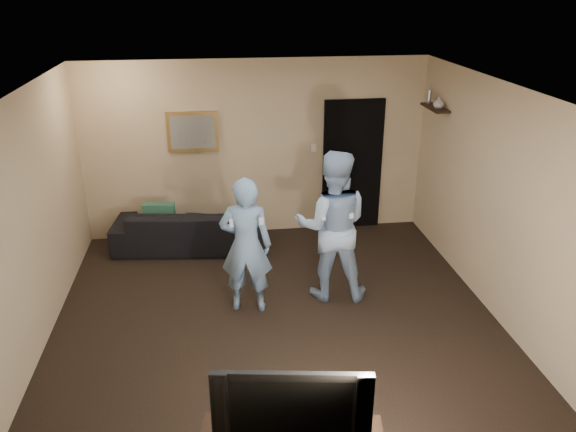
{
  "coord_description": "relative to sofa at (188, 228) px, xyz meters",
  "views": [
    {
      "loc": [
        -0.61,
        -5.43,
        3.6
      ],
      "look_at": [
        0.17,
        0.3,
        1.15
      ],
      "focal_mm": 35.0,
      "sensor_mm": 36.0,
      "label": 1
    }
  ],
  "objects": [
    {
      "name": "ground",
      "position": [
        1.04,
        -2.03,
        -0.3
      ],
      "size": [
        5.0,
        5.0,
        0.0
      ],
      "primitive_type": "plane",
      "color": "black",
      "rests_on": "ground"
    },
    {
      "name": "ceiling",
      "position": [
        1.04,
        -2.03,
        2.3
      ],
      "size": [
        5.0,
        5.0,
        0.04
      ],
      "primitive_type": "cube",
      "color": "silver",
      "rests_on": "wall_back"
    },
    {
      "name": "wall_back",
      "position": [
        1.04,
        0.47,
        1.0
      ],
      "size": [
        5.0,
        0.04,
        2.6
      ],
      "primitive_type": "cube",
      "color": "tan",
      "rests_on": "ground"
    },
    {
      "name": "wall_front",
      "position": [
        1.04,
        -4.53,
        1.0
      ],
      "size": [
        5.0,
        0.04,
        2.6
      ],
      "primitive_type": "cube",
      "color": "tan",
      "rests_on": "ground"
    },
    {
      "name": "wall_left",
      "position": [
        -1.46,
        -2.03,
        1.0
      ],
      "size": [
        0.04,
        5.0,
        2.6
      ],
      "primitive_type": "cube",
      "color": "tan",
      "rests_on": "ground"
    },
    {
      "name": "wall_right",
      "position": [
        3.54,
        -2.03,
        1.0
      ],
      "size": [
        0.04,
        5.0,
        2.6
      ],
      "primitive_type": "cube",
      "color": "tan",
      "rests_on": "ground"
    },
    {
      "name": "sofa",
      "position": [
        0.0,
        0.0,
        0.0
      ],
      "size": [
        2.15,
        1.04,
        0.61
      ],
      "primitive_type": "imported",
      "rotation": [
        0.0,
        0.0,
        3.03
      ],
      "color": "black",
      "rests_on": "ground"
    },
    {
      "name": "throw_pillow",
      "position": [
        -0.38,
        0.0,
        0.18
      ],
      "size": [
        0.45,
        0.18,
        0.44
      ],
      "primitive_type": "cube",
      "rotation": [
        0.0,
        0.0,
        -0.1
      ],
      "color": "#184A3A",
      "rests_on": "sofa"
    },
    {
      "name": "painting_frame",
      "position": [
        0.14,
        0.44,
        1.3
      ],
      "size": [
        0.72,
        0.05,
        0.57
      ],
      "primitive_type": "cube",
      "color": "olive",
      "rests_on": "wall_back"
    },
    {
      "name": "painting_canvas",
      "position": [
        0.14,
        0.41,
        1.3
      ],
      "size": [
        0.62,
        0.01,
        0.47
      ],
      "primitive_type": "cube",
      "color": "slate",
      "rests_on": "painting_frame"
    },
    {
      "name": "doorway",
      "position": [
        2.49,
        0.44,
        0.7
      ],
      "size": [
        0.9,
        0.06,
        2.0
      ],
      "primitive_type": "cube",
      "color": "black",
      "rests_on": "ground"
    },
    {
      "name": "light_switch",
      "position": [
        1.89,
        0.44,
        1.0
      ],
      "size": [
        0.08,
        0.02,
        0.12
      ],
      "primitive_type": "cube",
      "color": "silver",
      "rests_on": "wall_back"
    },
    {
      "name": "wall_shelf",
      "position": [
        3.43,
        -0.23,
        1.69
      ],
      "size": [
        0.2,
        0.6,
        0.03
      ],
      "primitive_type": "cube",
      "color": "black",
      "rests_on": "wall_right"
    },
    {
      "name": "shelf_vase",
      "position": [
        3.43,
        -0.34,
        1.78
      ],
      "size": [
        0.18,
        0.18,
        0.15
      ],
      "primitive_type": "imported",
      "rotation": [
        0.0,
        0.0,
        -0.35
      ],
      "color": "silver",
      "rests_on": "wall_shelf"
    },
    {
      "name": "shelf_figurine",
      "position": [
        3.43,
        0.01,
        1.79
      ],
      "size": [
        0.06,
        0.06,
        0.18
      ],
      "primitive_type": "cylinder",
      "color": "#B4B4B8",
      "rests_on": "wall_shelf"
    },
    {
      "name": "television",
      "position": [
        0.89,
        -4.31,
        0.51
      ],
      "size": [
        1.14,
        0.32,
        0.65
      ],
      "primitive_type": "imported",
      "rotation": [
        0.0,
        0.0,
        -0.16
      ],
      "color": "black",
      "rests_on": "tv_console"
    },
    {
      "name": "wii_player_left",
      "position": [
        0.73,
        -1.74,
        0.51
      ],
      "size": [
        0.65,
        0.53,
        1.63
      ],
      "color": "#7098C3",
      "rests_on": "ground"
    },
    {
      "name": "wii_player_right",
      "position": [
        1.76,
        -1.56,
        0.62
      ],
      "size": [
        1.0,
        0.84,
        1.84
      ],
      "color": "#96B6DB",
      "rests_on": "ground"
    }
  ]
}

